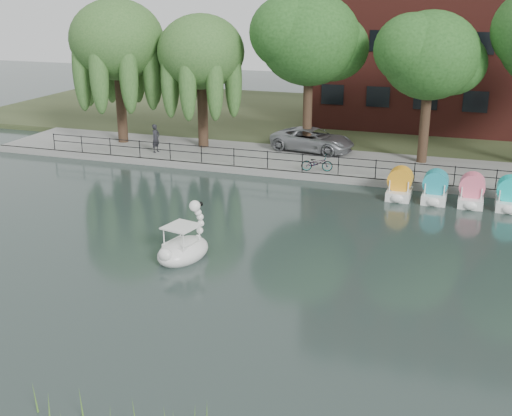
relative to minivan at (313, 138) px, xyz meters
The scene contains 14 objects.
ground_plane 18.10m from the minivan, 87.97° to the right, with size 120.00×120.00×0.00m, color #364341.
promenade 2.37m from the minivan, 72.66° to the right, with size 40.00×6.00×0.40m, color gray.
kerb 5.14m from the minivan, 82.71° to the right, with size 40.00×0.25×0.40m, color gray.
land_strip 12.02m from the minivan, 86.94° to the left, with size 60.00×22.00×0.36m, color #47512D.
railing 4.84m from the minivan, 82.41° to the right, with size 32.00×0.05×1.00m.
willow_left 13.68m from the minivan, behind, with size 5.88×5.88×9.01m.
willow_mid 8.57m from the minivan, behind, with size 5.32×5.32×8.15m.
broadleaf_center 5.86m from the minivan, behind, with size 6.00×6.00×9.25m.
broadleaf_right 8.43m from the minivan, ahead, with size 5.40×5.40×8.32m.
minivan is the anchor object (origin of this frame).
bicycle 4.68m from the minivan, 72.83° to the right, with size 1.72×0.60×1.00m, color gray.
pedestrian 9.62m from the minivan, 159.32° to the right, with size 0.71×0.48×1.98m, color black.
swan_boat 17.02m from the minivan, 92.67° to the right, with size 2.07×2.77×2.11m.
pedal_boat_row 12.30m from the minivan, 32.34° to the right, with size 9.65×1.70×1.40m.
Camera 1 is at (8.63, -19.67, 9.80)m, focal length 45.00 mm.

